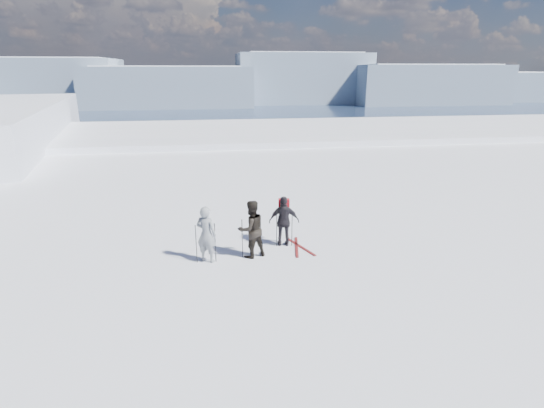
% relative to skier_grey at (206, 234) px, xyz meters
% --- Properties ---
extents(lake_basin, '(820.00, 820.00, 71.62)m').
position_rel_skier_grey_xyz_m(lake_basin, '(3.59, 26.93, -7.40)').
color(lake_basin, white).
rests_on(lake_basin, ground).
extents(far_mountain_range, '(770.00, 110.00, 53.00)m').
position_rel_skier_grey_xyz_m(far_mountain_range, '(33.20, 451.72, -8.09)').
color(far_mountain_range, slate).
rests_on(far_mountain_range, ground).
extents(skier_grey, '(0.79, 0.70, 1.80)m').
position_rel_skier_grey_xyz_m(skier_grey, '(0.00, 0.00, 0.00)').
color(skier_grey, gray).
rests_on(skier_grey, ground).
extents(skier_dark, '(1.11, 1.01, 1.87)m').
position_rel_skier_grey_xyz_m(skier_dark, '(1.41, 0.15, 0.03)').
color(skier_dark, black).
rests_on(skier_dark, ground).
extents(skier_pack, '(1.06, 0.56, 1.73)m').
position_rel_skier_grey_xyz_m(skier_pack, '(2.59, 0.90, -0.04)').
color(skier_pack, black).
rests_on(skier_pack, ground).
extents(backpack, '(0.39, 0.26, 0.48)m').
position_rel_skier_grey_xyz_m(backpack, '(2.62, 1.15, 1.07)').
color(backpack, red).
rests_on(backpack, skier_pack).
extents(ski_poles, '(3.19, 0.94, 1.35)m').
position_rel_skier_grey_xyz_m(ski_poles, '(1.32, 0.30, -0.27)').
color(ski_poles, black).
rests_on(ski_poles, ground).
extents(skis_loose, '(0.71, 1.69, 0.03)m').
position_rel_skier_grey_xyz_m(skis_loose, '(3.05, 0.65, -0.89)').
color(skis_loose, black).
rests_on(skis_loose, ground).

